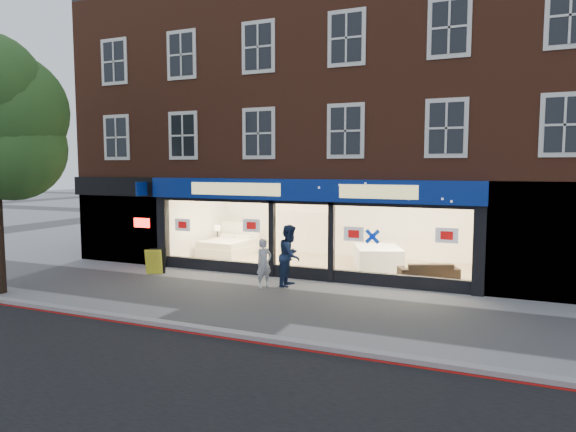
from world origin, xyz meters
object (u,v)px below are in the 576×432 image
Objects in this scene: mattress_stack at (378,257)px; a_board at (156,261)px; display_bed at (229,246)px; sofa at (428,271)px; pedestrian_grey at (264,263)px; pedestrian_blue at (290,255)px.

mattress_stack is 2.66× the size of a_board.
a_board is at bearing -152.59° from mattress_stack.
display_bed is 1.20× the size of sofa.
sofa is 9.17m from a_board.
sofa is at bearing -31.53° from mattress_stack.
pedestrian_grey is at bearing 6.53° from sofa.
sofa is (8.24, -1.58, -0.07)m from display_bed.
a_board is (-6.93, -3.59, -0.04)m from mattress_stack.
pedestrian_blue reaches higher than mattress_stack.
pedestrian_grey is 0.86m from pedestrian_blue.
pedestrian_grey is (-4.53, -2.73, 0.38)m from sofa.
pedestrian_blue reaches higher than a_board.
pedestrian_grey reaches higher than display_bed.
a_board is 0.59× the size of pedestrian_grey.
pedestrian_grey is (-2.62, -3.91, 0.27)m from mattress_stack.
a_board reaches higher than mattress_stack.
mattress_stack reaches higher than sofa.
sofa is 0.98× the size of pedestrian_blue.
pedestrian_blue reaches higher than pedestrian_grey.
display_bed is 6.33m from mattress_stack.
pedestrian_grey is at bearing 126.62° from pedestrian_blue.
mattress_stack is at bearing -56.12° from sofa.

